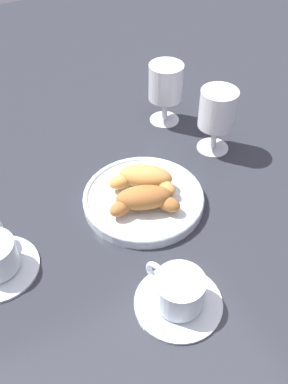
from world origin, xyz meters
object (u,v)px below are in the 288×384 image
croissant_small (144,200)px  juice_glass_left (217,112)px  coffee_cup_far (178,294)px  juice_glass_right (166,85)px  pastry_plate (144,199)px  croissant_large (144,179)px

croissant_small → juice_glass_left: bearing=-154.6°
coffee_cup_far → juice_glass_left: (-0.27, -0.29, 0.07)m
juice_glass_left → juice_glass_right: size_ratio=1.00×
pastry_plate → juice_glass_left: juice_glass_left is taller
croissant_large → juice_glass_left: (-0.20, -0.06, 0.05)m
pastry_plate → croissant_small: croissant_small is taller
croissant_small → coffee_cup_far: bearing=77.6°
croissant_large → juice_glass_right: 0.26m
croissant_large → coffee_cup_far: (0.07, 0.24, -0.01)m
pastry_plate → juice_glass_left: (-0.21, -0.08, 0.08)m
croissant_small → juice_glass_left: 0.25m
pastry_plate → croissant_small: size_ratio=1.78×
croissant_large → croissant_small: same height
croissant_small → juice_glass_right: bearing=-126.9°
croissant_large → croissant_small: 0.06m
pastry_plate → coffee_cup_far: 0.22m
pastry_plate → coffee_cup_far: (0.06, 0.21, 0.01)m
croissant_small → juice_glass_right: juice_glass_right is taller
coffee_cup_far → juice_glass_left: 0.40m
croissant_small → croissant_large: bearing=-117.5°
pastry_plate → juice_glass_right: bearing=-127.9°
pastry_plate → juice_glass_left: size_ratio=1.62×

